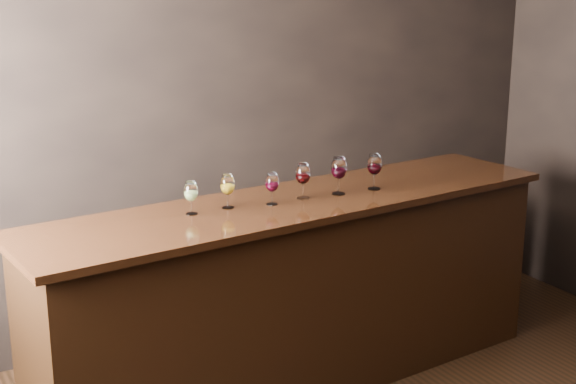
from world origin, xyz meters
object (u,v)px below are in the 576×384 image
back_bar_shelf (314,263)px  glass_red_a (272,183)px  glass_red_d (375,166)px  bar_counter (299,296)px  glass_white (191,192)px  glass_red_c (339,169)px  glass_amber (228,185)px  glass_red_b (303,175)px

back_bar_shelf → glass_red_a: bearing=-133.6°
glass_red_d → back_bar_shelf: bearing=85.9°
bar_counter → glass_white: glass_white is taller
glass_red_a → glass_red_c: bearing=1.3°
glass_amber → glass_red_a: 0.24m
glass_red_b → glass_white: bearing=179.1°
back_bar_shelf → glass_white: (-1.18, -0.72, 0.82)m
glass_white → glass_amber: (0.21, 0.01, 0.01)m
back_bar_shelf → glass_red_d: glass_red_d is taller
back_bar_shelf → glass_red_a: 1.34m
glass_red_a → glass_red_d: glass_red_d is taller
glass_red_a → glass_red_b: 0.21m
glass_red_b → glass_red_c: (0.22, -0.02, 0.01)m
bar_counter → glass_red_a: size_ratio=17.47×
back_bar_shelf → glass_red_c: size_ratio=10.50×
glass_white → glass_red_a: glass_red_a is taller
back_bar_shelf → glass_red_b: bearing=-125.2°
glass_white → glass_red_a: bearing=-5.1°
glass_red_b → glass_red_d: size_ratio=0.96×
bar_counter → glass_red_a: glass_red_a is taller
glass_red_c → glass_white: bearing=178.1°
glass_red_d → glass_amber: bearing=176.8°
glass_red_b → glass_red_d: glass_red_d is taller
glass_white → glass_red_d: glass_red_d is taller
bar_counter → back_bar_shelf: (0.55, 0.74, -0.13)m
glass_red_a → glass_white: bearing=174.9°
glass_red_c → glass_amber: bearing=176.2°
glass_white → glass_red_b: 0.66m
back_bar_shelf → glass_red_d: bearing=-94.1°
glass_amber → glass_white: bearing=-176.2°
bar_counter → glass_white: 0.94m
bar_counter → glass_white: (-0.63, 0.02, 0.69)m
back_bar_shelf → glass_red_c: 1.17m
glass_amber → glass_red_d: bearing=-3.2°
glass_amber → glass_red_a: glass_amber is taller
bar_counter → glass_red_b: (0.03, 0.01, 0.71)m
glass_amber → glass_red_d: glass_red_d is taller
bar_counter → glass_amber: size_ratio=16.77×
glass_white → glass_amber: bearing=3.8°
glass_white → glass_red_c: size_ratio=0.81×
glass_amber → glass_red_b: glass_red_b is taller
bar_counter → back_bar_shelf: bar_counter is taller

